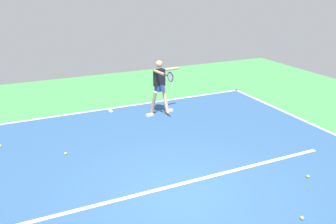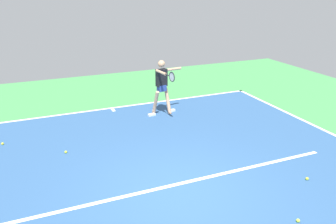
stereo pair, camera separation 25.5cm
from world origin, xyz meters
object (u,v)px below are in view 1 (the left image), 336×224
tennis_ball_by_baseline (308,176)px  tennis_ball_near_service_line (66,153)px  tennis_player (160,84)px  tennis_ball_far_corner (302,218)px  tennis_ball_near_player (0,146)px

tennis_ball_by_baseline → tennis_ball_near_service_line: size_ratio=1.00×
tennis_player → tennis_ball_near_service_line: bearing=18.5°
tennis_ball_far_corner → tennis_ball_by_baseline: 1.55m
tennis_ball_near_service_line → tennis_ball_far_corner: bearing=128.7°
tennis_ball_near_player → tennis_ball_by_baseline: 7.52m
tennis_ball_far_corner → tennis_ball_near_player: bearing=-47.9°
tennis_player → tennis_ball_near_service_line: 3.76m
tennis_ball_far_corner → tennis_ball_near_service_line: size_ratio=1.00×
tennis_player → tennis_ball_near_player: 4.84m
tennis_ball_far_corner → tennis_ball_by_baseline: same height
tennis_ball_near_service_line → tennis_ball_by_baseline: bearing=144.6°
tennis_ball_far_corner → tennis_ball_by_baseline: size_ratio=1.00×
tennis_ball_by_baseline → tennis_ball_near_service_line: bearing=-35.4°
tennis_player → tennis_ball_near_player: (4.72, 0.50, -0.98)m
tennis_ball_near_player → tennis_ball_near_service_line: size_ratio=1.00×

